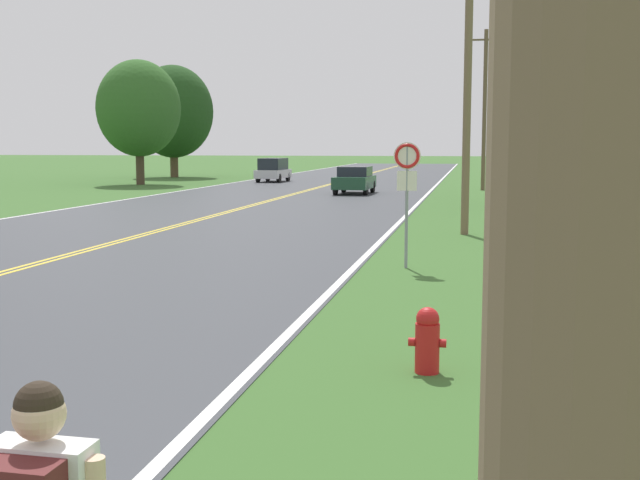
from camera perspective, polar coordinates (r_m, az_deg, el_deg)
The scene contains 9 objects.
fire_hydrant at distance 9.86m, azimuth 7.64°, elevation -7.03°, with size 0.46×0.30×0.81m.
traffic_sign at distance 17.91m, azimuth 6.20°, elevation 4.74°, with size 0.60×0.10×2.81m.
utility_pole_midground at distance 25.07m, azimuth 10.45°, elevation 10.92°, with size 1.80×0.24×8.90m.
utility_pole_far at distance 49.64m, azimuth 11.62°, elevation 9.18°, with size 1.80×0.24×9.55m.
tree_left_verge at distance 37.20m, azimuth 16.17°, elevation 11.75°, with size 4.55×4.55×8.78m.
tree_behind_sign at distance 57.13m, azimuth -12.78°, elevation 9.11°, with size 5.75×5.75×8.54m.
tree_mid_treeline at distance 69.43m, azimuth -10.41°, elevation 8.96°, with size 6.74×6.74×9.40m.
car_dark_green_sedan_approaching at distance 45.24m, azimuth 2.48°, elevation 4.31°, with size 1.99×4.03×1.53m.
car_silver_suv_mid_near at distance 59.88m, azimuth -3.35°, elevation 5.02°, with size 1.95×3.99×1.76m.
Camera 1 is at (9.95, 2.85, 2.75)m, focal length 45.00 mm.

